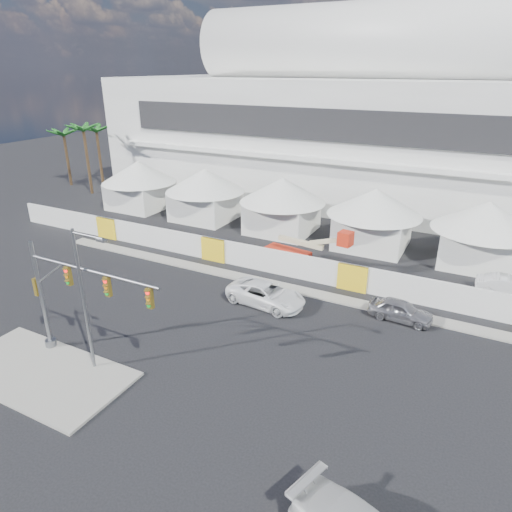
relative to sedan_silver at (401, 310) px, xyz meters
The scene contains 12 objects.
ground 15.42m from the sedan_silver, 130.60° to the right, with size 160.00×160.00×0.00m, color black.
median_island 21.75m from the sedan_silver, 137.47° to the right, with size 10.00×5.00×0.15m, color gray.
stadium 31.09m from the sedan_silver, 92.53° to the left, with size 80.00×24.80×21.98m.
tent_row 15.75m from the sedan_silver, 127.75° to the left, with size 53.40×8.40×5.40m.
hoarding_fence 4.91m from the sedan_silver, 145.15° to the left, with size 70.00×0.25×2.00m, color silver.
palm_cluster 47.40m from the sedan_silver, 157.73° to the left, with size 10.60×10.60×8.55m.
sedan_silver is the anchor object (origin of this frame).
pickup_curb 8.94m from the sedan_silver, 166.21° to the right, with size 5.57×2.57×1.55m, color white.
lot_car_a 9.42m from the sedan_silver, 49.37° to the left, with size 4.21×1.47×1.39m, color silver.
traffic_mast 20.28m from the sedan_silver, 140.67° to the right, with size 8.88×0.63×6.53m.
streetlight_median 19.21m from the sedan_silver, 136.34° to the right, with size 2.20×0.22×7.93m.
boom_lift 10.85m from the sedan_silver, 152.04° to the left, with size 7.79×2.33×3.89m.
Camera 1 is at (13.61, -15.58, 15.31)m, focal length 32.00 mm.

